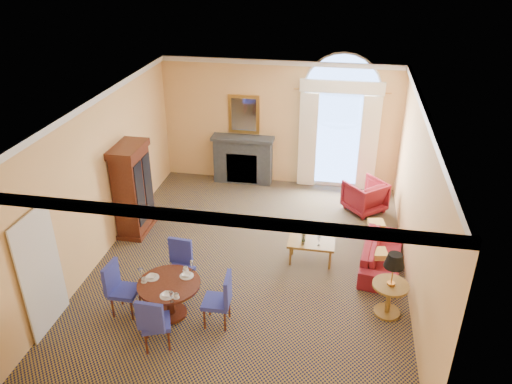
% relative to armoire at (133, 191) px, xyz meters
% --- Properties ---
extents(ground, '(7.50, 7.50, 0.00)m').
position_rel_armoire_xyz_m(ground, '(2.72, -0.72, -0.97)').
color(ground, '#121639').
rests_on(ground, ground).
extents(room_envelope, '(6.04, 7.52, 3.45)m').
position_rel_armoire_xyz_m(room_envelope, '(2.69, -0.05, 1.54)').
color(room_envelope, '#F0BB72').
rests_on(room_envelope, ground).
extents(armoire, '(0.58, 1.02, 2.01)m').
position_rel_armoire_xyz_m(armoire, '(0.00, 0.00, 0.00)').
color(armoire, '#3E180E').
rests_on(armoire, ground).
extents(dining_table, '(1.06, 1.06, 0.87)m').
position_rel_armoire_xyz_m(dining_table, '(1.66, -2.54, -0.47)').
color(dining_table, '#3E180E').
rests_on(dining_table, ground).
extents(dining_chair_north, '(0.57, 0.57, 0.99)m').
position_rel_armoire_xyz_m(dining_chair_north, '(1.60, -1.79, -0.40)').
color(dining_chair_north, navy).
rests_on(dining_chair_north, ground).
extents(dining_chair_south, '(0.57, 0.57, 0.99)m').
position_rel_armoire_xyz_m(dining_chair_south, '(1.69, -3.36, -0.40)').
color(dining_chair_south, navy).
rests_on(dining_chair_south, ground).
extents(dining_chair_east, '(0.48, 0.46, 0.99)m').
position_rel_armoire_xyz_m(dining_chair_east, '(2.59, -2.61, -0.40)').
color(dining_chair_east, navy).
rests_on(dining_chair_east, ground).
extents(dining_chair_west, '(0.48, 0.46, 0.99)m').
position_rel_armoire_xyz_m(dining_chair_west, '(0.79, -2.63, -0.40)').
color(dining_chair_west, navy).
rests_on(dining_chair_west, ground).
extents(sofa, '(0.95, 1.91, 0.53)m').
position_rel_armoire_xyz_m(sofa, '(5.27, -0.44, -0.70)').
color(sofa, maroon).
rests_on(sofa, ground).
extents(armchair, '(1.16, 1.16, 0.76)m').
position_rel_armoire_xyz_m(armchair, '(4.95, 1.80, -0.59)').
color(armchair, maroon).
rests_on(armchair, ground).
extents(coffee_table, '(0.92, 0.51, 0.82)m').
position_rel_armoire_xyz_m(coffee_table, '(3.88, -0.55, -0.53)').
color(coffee_table, olive).
rests_on(coffee_table, ground).
extents(side_table, '(0.62, 0.62, 1.20)m').
position_rel_armoire_xyz_m(side_table, '(5.32, -1.84, -0.21)').
color(side_table, olive).
rests_on(side_table, ground).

